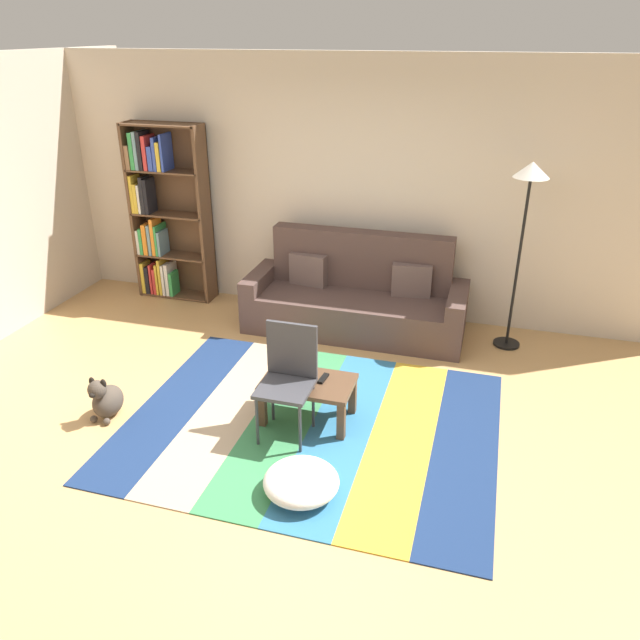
{
  "coord_description": "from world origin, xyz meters",
  "views": [
    {
      "loc": [
        1.35,
        -3.72,
        2.9
      ],
      "look_at": [
        0.04,
        0.8,
        0.65
      ],
      "focal_mm": 34.39,
      "sensor_mm": 36.0,
      "label": 1
    }
  ],
  "objects_px": {
    "bookshelf": "(162,215)",
    "dog": "(106,399)",
    "standing_lamp": "(528,195)",
    "folding_chair": "(288,372)",
    "couch": "(356,299)",
    "tv_remote": "(323,378)",
    "pouf": "(301,482)",
    "coffee_table": "(308,388)"
  },
  "relations": [
    {
      "from": "standing_lamp",
      "to": "couch",
      "type": "bearing_deg",
      "value": -178.18
    },
    {
      "from": "couch",
      "to": "bookshelf",
      "type": "height_order",
      "value": "bookshelf"
    },
    {
      "from": "bookshelf",
      "to": "coffee_table",
      "type": "bearing_deg",
      "value": -40.77
    },
    {
      "from": "couch",
      "to": "coffee_table",
      "type": "relative_size",
      "value": 3.11
    },
    {
      "from": "coffee_table",
      "to": "dog",
      "type": "bearing_deg",
      "value": -165.38
    },
    {
      "from": "standing_lamp",
      "to": "tv_remote",
      "type": "height_order",
      "value": "standing_lamp"
    },
    {
      "from": "dog",
      "to": "couch",
      "type": "bearing_deg",
      "value": 53.93
    },
    {
      "from": "tv_remote",
      "to": "folding_chair",
      "type": "bearing_deg",
      "value": -125.29
    },
    {
      "from": "dog",
      "to": "coffee_table",
      "type": "bearing_deg",
      "value": 14.62
    },
    {
      "from": "pouf",
      "to": "tv_remote",
      "type": "bearing_deg",
      "value": 96.63
    },
    {
      "from": "couch",
      "to": "coffee_table",
      "type": "xyz_separation_m",
      "value": [
        0.02,
        -1.75,
        -0.04
      ]
    },
    {
      "from": "pouf",
      "to": "folding_chair",
      "type": "xyz_separation_m",
      "value": [
        -0.32,
        0.69,
        0.43
      ]
    },
    {
      "from": "tv_remote",
      "to": "folding_chair",
      "type": "relative_size",
      "value": 0.17
    },
    {
      "from": "pouf",
      "to": "bookshelf",
      "type": "bearing_deg",
      "value": 131.61
    },
    {
      "from": "dog",
      "to": "folding_chair",
      "type": "xyz_separation_m",
      "value": [
        1.5,
        0.23,
        0.37
      ]
    },
    {
      "from": "standing_lamp",
      "to": "folding_chair",
      "type": "height_order",
      "value": "standing_lamp"
    },
    {
      "from": "bookshelf",
      "to": "pouf",
      "type": "height_order",
      "value": "bookshelf"
    },
    {
      "from": "couch",
      "to": "standing_lamp",
      "type": "relative_size",
      "value": 1.24
    },
    {
      "from": "bookshelf",
      "to": "dog",
      "type": "xyz_separation_m",
      "value": [
        0.77,
        -2.45,
        -0.81
      ]
    },
    {
      "from": "dog",
      "to": "folding_chair",
      "type": "height_order",
      "value": "folding_chair"
    },
    {
      "from": "tv_remote",
      "to": "folding_chair",
      "type": "height_order",
      "value": "folding_chair"
    },
    {
      "from": "couch",
      "to": "dog",
      "type": "bearing_deg",
      "value": -126.07
    },
    {
      "from": "coffee_table",
      "to": "tv_remote",
      "type": "relative_size",
      "value": 4.85
    },
    {
      "from": "couch",
      "to": "tv_remote",
      "type": "bearing_deg",
      "value": -85.71
    },
    {
      "from": "couch",
      "to": "tv_remote",
      "type": "height_order",
      "value": "couch"
    },
    {
      "from": "dog",
      "to": "standing_lamp",
      "type": "distance_m",
      "value": 4.08
    },
    {
      "from": "bookshelf",
      "to": "pouf",
      "type": "bearing_deg",
      "value": -48.39
    },
    {
      "from": "pouf",
      "to": "tv_remote",
      "type": "xyz_separation_m",
      "value": [
        -0.11,
        0.93,
        0.26
      ]
    },
    {
      "from": "bookshelf",
      "to": "tv_remote",
      "type": "relative_size",
      "value": 13.25
    },
    {
      "from": "tv_remote",
      "to": "standing_lamp",
      "type": "bearing_deg",
      "value": 56.91
    },
    {
      "from": "coffee_table",
      "to": "pouf",
      "type": "distance_m",
      "value": 0.92
    },
    {
      "from": "bookshelf",
      "to": "dog",
      "type": "distance_m",
      "value": 2.7
    },
    {
      "from": "tv_remote",
      "to": "pouf",
      "type": "bearing_deg",
      "value": -77.24
    },
    {
      "from": "bookshelf",
      "to": "coffee_table",
      "type": "height_order",
      "value": "bookshelf"
    },
    {
      "from": "couch",
      "to": "bookshelf",
      "type": "bearing_deg",
      "value": 173.12
    },
    {
      "from": "standing_lamp",
      "to": "folding_chair",
      "type": "distance_m",
      "value": 2.76
    },
    {
      "from": "folding_chair",
      "to": "coffee_table",
      "type": "bearing_deg",
      "value": 114.66
    },
    {
      "from": "bookshelf",
      "to": "coffee_table",
      "type": "distance_m",
      "value": 3.19
    },
    {
      "from": "couch",
      "to": "standing_lamp",
      "type": "distance_m",
      "value": 1.96
    },
    {
      "from": "bookshelf",
      "to": "couch",
      "type": "bearing_deg",
      "value": -6.88
    },
    {
      "from": "bookshelf",
      "to": "tv_remote",
      "type": "distance_m",
      "value": 3.23
    },
    {
      "from": "pouf",
      "to": "dog",
      "type": "relative_size",
      "value": 1.31
    }
  ]
}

